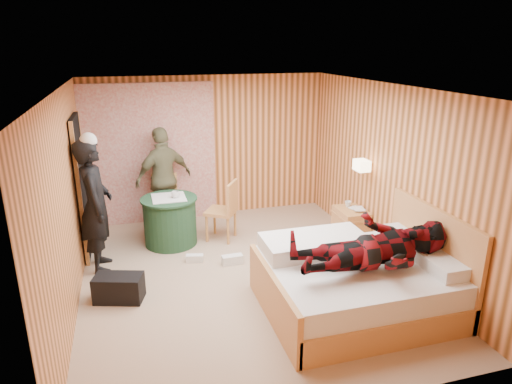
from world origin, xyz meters
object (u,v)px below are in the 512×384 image
object	(u,v)px
bed	(359,282)
nightstand	(351,226)
woman_standing	(96,206)
chair_far	(166,197)
chair_near	(226,206)
wall_lamp	(362,165)
man_at_table	(164,178)
man_on_bed	(376,236)
duffel_bag	(119,288)
round_table	(170,220)

from	to	relation	value
bed	nightstand	xyz separation A→B (m)	(0.76, 1.69, -0.05)
bed	woman_standing	xyz separation A→B (m)	(-2.97, 1.90, 0.58)
nightstand	chair_far	size ratio (longest dim) A/B	0.63
chair_near	bed	bearing A→B (deg)	56.16
wall_lamp	man_at_table	distance (m)	3.23
bed	man_on_bed	distance (m)	0.72
nightstand	man_at_table	size ratio (longest dim) A/B	0.34
woman_standing	chair_near	bearing A→B (deg)	-77.54
man_at_table	chair_far	bearing A→B (deg)	71.55
duffel_bag	woman_standing	bearing A→B (deg)	120.91
bed	duffel_bag	world-z (taller)	bed
chair_far	duffel_bag	world-z (taller)	chair_far
chair_far	chair_near	size ratio (longest dim) A/B	0.96
chair_far	chair_near	world-z (taller)	chair_near
nightstand	duffel_bag	bearing A→B (deg)	-167.91
chair_near	wall_lamp	bearing A→B (deg)	98.29
round_table	woman_standing	distance (m)	1.28
bed	chair_near	world-z (taller)	bed
round_table	woman_standing	world-z (taller)	woman_standing
man_on_bed	round_table	bearing A→B (deg)	126.44
bed	chair_far	xyz separation A→B (m)	(-1.95, 3.14, 0.20)
chair_near	man_at_table	size ratio (longest dim) A/B	0.56
wall_lamp	woman_standing	distance (m)	3.81
duffel_bag	man_on_bed	size ratio (longest dim) A/B	0.33
round_table	man_at_table	bearing A→B (deg)	90.00
wall_lamp	man_at_table	size ratio (longest dim) A/B	0.15
nightstand	duffel_bag	world-z (taller)	nightstand
bed	duffel_bag	distance (m)	2.90
woman_standing	man_on_bed	distance (m)	3.68
wall_lamp	duffel_bag	bearing A→B (deg)	-170.18
nightstand	man_at_table	bearing A→B (deg)	151.24
nightstand	round_table	xyz separation A→B (m)	(-2.71, 0.76, 0.10)
chair_far	round_table	bearing A→B (deg)	-87.88
nightstand	chair_far	distance (m)	3.08
bed	chair_near	xyz separation A→B (m)	(-1.08, 2.36, 0.23)
nightstand	duffel_bag	xyz separation A→B (m)	(-3.50, -0.75, -0.13)
wall_lamp	chair_near	size ratio (longest dim) A/B	0.27
wall_lamp	duffel_bag	xyz separation A→B (m)	(-3.54, -0.61, -1.14)
bed	woman_standing	size ratio (longest dim) A/B	1.17
bed	round_table	world-z (taller)	bed
round_table	duffel_bag	xyz separation A→B (m)	(-0.79, -1.51, -0.22)
woman_standing	nightstand	bearing A→B (deg)	-94.59
nightstand	chair_near	bearing A→B (deg)	159.88
nightstand	chair_far	bearing A→B (deg)	151.85
man_on_bed	woman_standing	bearing A→B (deg)	144.63
round_table	chair_far	distance (m)	0.70
bed	chair_near	bearing A→B (deg)	114.58
man_at_table	round_table	bearing A→B (deg)	66.48
nightstand	woman_standing	world-z (taller)	woman_standing
chair_near	duffel_bag	size ratio (longest dim) A/B	1.68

